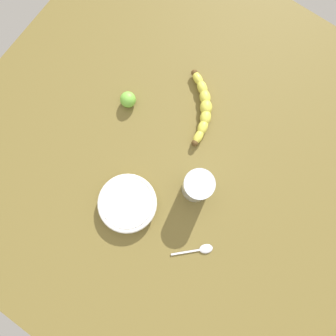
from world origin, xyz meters
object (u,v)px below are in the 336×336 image
banana (203,107)px  teaspoon (203,249)px  smoothie_glass (197,186)px  ceramic_bowl (128,203)px  lime_fruit (128,100)px

banana → teaspoon: (-32.04, -22.03, -1.31)cm
smoothie_glass → teaspoon: size_ratio=1.28×
ceramic_bowl → lime_fruit: lime_fruit is taller
ceramic_bowl → teaspoon: size_ratio=1.74×
lime_fruit → teaspoon: (-21.65, -40.42, -1.85)cm
smoothie_glass → ceramic_bowl: smoothie_glass is taller
teaspoon → ceramic_bowl: bearing=140.2°
smoothie_glass → banana: bearing=29.4°
lime_fruit → teaspoon: size_ratio=0.50×
banana → smoothie_glass: size_ratio=1.65×
banana → lime_fruit: size_ratio=4.25×
smoothie_glass → lime_fruit: 31.31cm
banana → ceramic_bowl: size_ratio=1.21×
lime_fruit → teaspoon: lime_fruit is taller
banana → ceramic_bowl: 33.84cm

